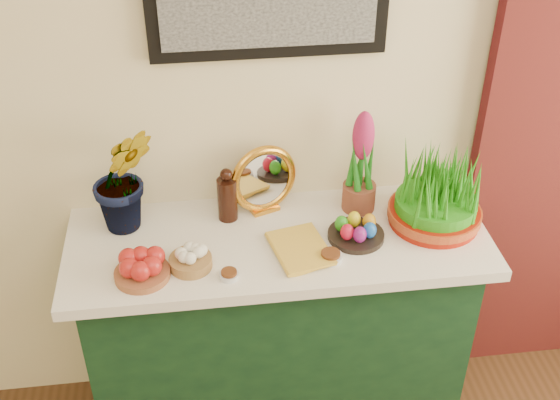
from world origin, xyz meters
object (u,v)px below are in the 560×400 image
(sideboard, at_px, (278,335))
(hyacinth_green, at_px, (121,162))
(book, at_px, (276,254))
(wheatgrass_sabzeh, at_px, (437,194))
(mirror, at_px, (264,180))

(sideboard, height_order, hyacinth_green, hyacinth_green)
(book, height_order, wheatgrass_sabzeh, wheatgrass_sabzeh)
(sideboard, distance_m, hyacinth_green, 0.88)
(sideboard, xyz_separation_m, hyacinth_green, (-0.49, 0.12, 0.72))
(sideboard, relative_size, mirror, 5.24)
(book, bearing_deg, mirror, 79.02)
(hyacinth_green, relative_size, wheatgrass_sabzeh, 1.59)
(sideboard, bearing_deg, book, -100.89)
(mirror, relative_size, wheatgrass_sabzeh, 0.78)
(hyacinth_green, bearing_deg, mirror, -3.10)
(sideboard, xyz_separation_m, mirror, (-0.03, 0.16, 0.58))
(mirror, xyz_separation_m, book, (0.01, -0.27, -0.10))
(sideboard, bearing_deg, mirror, 99.82)
(hyacinth_green, bearing_deg, book, -34.76)
(sideboard, relative_size, book, 5.87)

